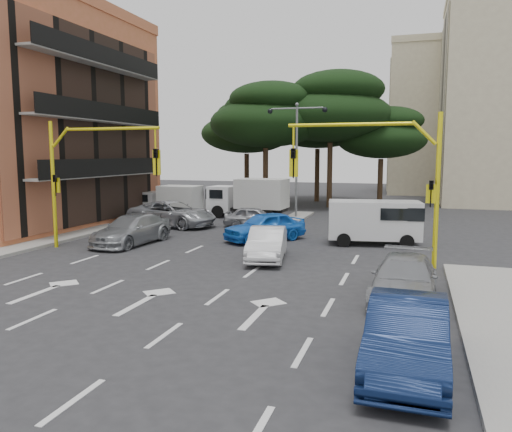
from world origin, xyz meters
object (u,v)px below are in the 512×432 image
Objects in this scene: van_white at (374,222)px; signal_mast_left at (84,167)px; car_navy_parked at (407,335)px; car_silver_parked at (404,279)px; car_silver_wagon at (132,230)px; box_truck_a at (170,201)px; car_silver_cross_a at (172,214)px; street_lamp_center at (297,140)px; car_silver_cross_b at (254,217)px; signal_mast_right at (388,170)px; car_blue_compact at (265,226)px; box_truck_b at (248,198)px; car_white_hatch at (267,244)px.

signal_mast_left is at bearing -75.89° from van_white.
car_silver_parked is at bearing 92.40° from car_navy_parked.
box_truck_a reaches higher than car_silver_wagon.
car_silver_cross_a reaches higher than car_silver_wagon.
street_lamp_center is at bearing 70.09° from car_silver_wagon.
car_silver_cross_b is (5.29, 9.21, -3.25)m from signal_mast_left.
signal_mast_right reaches higher than car_silver_wagon.
car_navy_parked is at bearing -23.83° from car_blue_compact.
box_truck_b reaches higher than van_white.
car_silver_wagon is at bearing -162.32° from box_truck_a.
box_truck_a is at bearing 142.26° from signal_mast_right.
car_silver_wagon is at bearing 157.97° from car_white_hatch.
van_white is at bearing -55.34° from street_lamp_center.
street_lamp_center is 1.87× the size of car_white_hatch.
van_white reaches higher than car_silver_parked.
car_silver_wagon is at bearing -114.59° from street_lamp_center.
car_navy_parked reaches higher than car_white_hatch.
signal_mast_left reaches higher than car_navy_parked.
car_navy_parked is at bearing -32.47° from signal_mast_left.
car_navy_parked is 1.03× the size of van_white.
car_silver_parked is 9.71m from van_white.
box_truck_b is at bearing -171.44° from street_lamp_center.
signal_mast_left is 9.26m from car_blue_compact.
car_silver_cross_a is at bearing 152.56° from box_truck_b.
car_navy_parked is (13.31, -11.11, 0.02)m from car_silver_wagon.
car_blue_compact is 1.19× the size of car_silver_cross_b.
car_silver_wagon is at bearing 140.88° from car_navy_parked.
signal_mast_right is at bearing -110.86° from car_silver_cross_a.
signal_mast_right is at bearing -141.05° from box_truck_b.
car_silver_wagon is at bearing -81.70° from van_white.
street_lamp_center reaches higher than car_white_hatch.
car_white_hatch is at bearing 2.38° from signal_mast_left.
car_silver_wagon is 0.89× the size of box_truck_b.
street_lamp_center reaches higher than car_silver_cross_a.
signal_mast_right reaches higher than box_truck_a.
car_blue_compact is (-6.30, 4.74, -3.13)m from signal_mast_right.
street_lamp_center reaches higher than signal_mast_right.
van_white is at bearing 21.88° from car_silver_wagon.
car_silver_cross_a is at bearing 102.92° from car_silver_wagon.
car_silver_cross_b is (-8.31, 9.21, -3.25)m from signal_mast_right.
car_white_hatch is at bearing 122.00° from car_navy_parked.
car_silver_cross_a reaches higher than car_silver_parked.
street_lamp_center is 20.25m from car_silver_parked.
car_silver_cross_a is 1.24× the size of car_navy_parked.
signal_mast_right reaches higher than car_blue_compact.
car_silver_cross_b is at bearing -110.78° from box_truck_a.
car_white_hatch is 1.12× the size of car_silver_cross_b.
car_blue_compact is 1.00× the size of van_white.
car_silver_cross_a reaches higher than car_navy_parked.
car_silver_cross_a is at bearing 96.42° from car_silver_cross_b.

